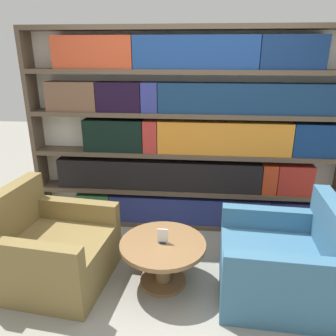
% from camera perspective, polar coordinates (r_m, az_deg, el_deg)
% --- Properties ---
extents(ground_plane, '(14.00, 14.00, 0.00)m').
position_cam_1_polar(ground_plane, '(3.07, 1.57, -21.29)').
color(ground_plane, gray).
extents(bookshelf, '(3.52, 0.30, 2.27)m').
position_cam_1_polar(bookshelf, '(3.71, 3.81, 5.58)').
color(bookshelf, silver).
rests_on(bookshelf, ground_plane).
extents(armchair_left, '(1.04, 1.00, 0.87)m').
position_cam_1_polar(armchair_left, '(3.27, -19.75, -13.42)').
color(armchair_left, olive).
rests_on(armchair_left, ground_plane).
extents(armchair_right, '(0.99, 0.95, 0.87)m').
position_cam_1_polar(armchair_right, '(3.08, 19.22, -15.59)').
color(armchair_right, '#386684').
rests_on(armchair_right, ground_plane).
extents(coffee_table, '(0.76, 0.76, 0.42)m').
position_cam_1_polar(coffee_table, '(3.02, -0.90, -14.77)').
color(coffee_table, brown).
rests_on(coffee_table, ground_plane).
extents(table_sign, '(0.10, 0.06, 0.14)m').
position_cam_1_polar(table_sign, '(2.93, -0.91, -11.92)').
color(table_sign, black).
rests_on(table_sign, coffee_table).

